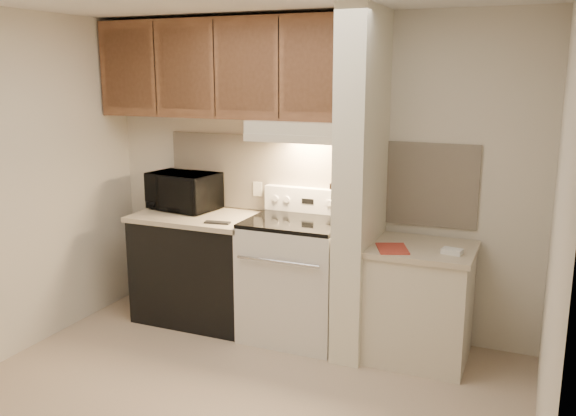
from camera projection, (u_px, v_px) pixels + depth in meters
The scene contains 48 objects.
floor at pixel (227, 406), 3.84m from camera, with size 3.60×3.60×0.00m, color #C2AB92.
wall_back at pixel (312, 175), 4.92m from camera, with size 3.60×0.02×2.50m, color beige.
wall_right at pixel (556, 247), 2.88m from camera, with size 0.02×3.00×2.50m, color beige.
backsplash at pixel (312, 177), 4.91m from camera, with size 2.60×0.02×0.63m, color beige.
range_body at pixel (296, 281), 4.78m from camera, with size 0.76×0.65×0.92m, color silver.
oven_window at pixel (280, 289), 4.48m from camera, with size 0.50×0.01×0.30m, color black.
oven_handle at pixel (278, 262), 4.40m from camera, with size 0.02×0.02×0.65m, color silver.
cooktop at pixel (296, 222), 4.67m from camera, with size 0.74×0.64×0.03m, color black.
range_backguard at pixel (310, 200), 4.91m from camera, with size 0.76×0.08×0.20m, color silver.
range_display at pixel (308, 201), 4.87m from camera, with size 0.10×0.01×0.04m, color black.
range_knob_left_outer at pixel (276, 199), 4.97m from camera, with size 0.05×0.05×0.02m, color silver.
range_knob_left_inner at pixel (287, 200), 4.93m from camera, with size 0.05×0.05×0.02m, color silver.
range_knob_right_inner at pixel (329, 203), 4.80m from camera, with size 0.05×0.05×0.02m, color silver.
range_knob_right_outer at pixel (341, 204), 4.76m from camera, with size 0.05×0.05×0.02m, color silver.
dishwasher_front at pixel (200, 269), 5.13m from camera, with size 1.00×0.63×0.87m, color black.
left_countertop at pixel (198, 217), 5.03m from camera, with size 1.04×0.67×0.04m, color beige.
spoon_rest at pixel (217, 223), 4.73m from camera, with size 0.20×0.06×0.01m, color black.
teal_jar at pixel (176, 200), 5.34m from camera, with size 0.09×0.09×0.10m, color #2B5F64.
outlet at pixel (258, 189), 5.11m from camera, with size 0.08×0.01×0.12m, color beige.
microwave at pixel (184, 191), 5.20m from camera, with size 0.57×0.38×0.31m, color black.
partition_pillar at pixel (361, 186), 4.41m from camera, with size 0.22×0.70×2.50m, color white.
pillar_trim at pixel (346, 179), 4.44m from camera, with size 0.01×0.70×0.04m, color brown.
knife_strip at pixel (343, 177), 4.39m from camera, with size 0.02×0.42×0.04m, color black.
knife_blade_a at pixel (334, 195), 4.27m from camera, with size 0.01×0.04×0.16m, color silver.
knife_handle_a at pixel (335, 173), 4.25m from camera, with size 0.02×0.02×0.10m, color black.
knife_blade_b at pixel (337, 194), 4.34m from camera, with size 0.01×0.04×0.18m, color silver.
knife_handle_b at pixel (338, 171), 4.32m from camera, with size 0.02×0.02×0.10m, color black.
knife_blade_c at pixel (341, 193), 4.42m from camera, with size 0.01×0.04×0.20m, color silver.
knife_handle_c at pixel (342, 170), 4.40m from camera, with size 0.02×0.02×0.10m, color black.
knife_blade_d at pixel (344, 189), 4.48m from camera, with size 0.01×0.04×0.16m, color silver.
knife_handle_d at pixel (345, 168), 4.46m from camera, with size 0.02×0.02×0.10m, color black.
knife_blade_e at pixel (347, 188), 4.55m from camera, with size 0.01×0.04×0.18m, color silver.
knife_handle_e at pixel (349, 167), 4.54m from camera, with size 0.02×0.02×0.10m, color black.
oven_mitt at pixel (351, 188), 4.62m from camera, with size 0.03×0.11×0.27m, color gray.
right_cab_base at pixel (419, 305), 4.42m from camera, with size 0.70×0.60×0.81m, color beige.
right_countertop at pixel (422, 249), 4.32m from camera, with size 0.74×0.64×0.04m, color beige.
red_folder at pixel (392, 249), 4.25m from camera, with size 0.20×0.28×0.01m, color #AF372A.
white_box at pixel (452, 251), 4.14m from camera, with size 0.13×0.09×0.04m, color white.
range_hood at pixel (303, 130), 4.64m from camera, with size 0.78×0.44×0.15m, color beige.
hood_lip at pixel (292, 139), 4.46m from camera, with size 0.78×0.04×0.06m, color beige.
upper_cabinets at pixel (224, 69), 4.84m from camera, with size 2.18×0.33×0.77m, color brown.
cab_door_a at pixel (127, 69), 5.01m from camera, with size 0.46×0.01×0.63m, color brown.
cab_gap_a at pixel (155, 69), 4.90m from camera, with size 0.01×0.01×0.73m, color black.
cab_door_b at pixel (184, 69), 4.80m from camera, with size 0.46×0.01×0.63m, color brown.
cab_gap_b at pixel (214, 69), 4.69m from camera, with size 0.01×0.01×0.73m, color black.
cab_door_c at pixel (246, 69), 4.59m from camera, with size 0.46×0.01×0.63m, color brown.
cab_gap_c at pixel (279, 68), 4.49m from camera, with size 0.01×0.01×0.73m, color black.
cab_door_d at pixel (314, 68), 4.38m from camera, with size 0.46×0.01×0.63m, color brown.
Camera 1 is at (1.71, -3.05, 2.06)m, focal length 38.00 mm.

